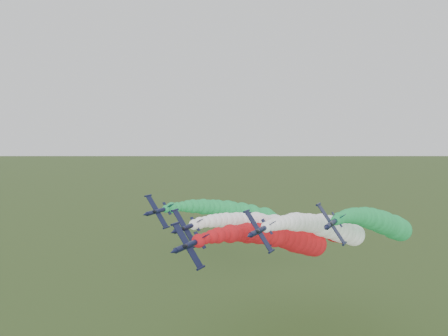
{
  "coord_description": "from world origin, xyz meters",
  "views": [
    {
      "loc": [
        32.55,
        -68.79,
        57.54
      ],
      "look_at": [
        -7.77,
        7.28,
        50.2
      ],
      "focal_mm": 35.0,
      "sensor_mm": 36.0,
      "label": 1
    }
  ],
  "objects_px": {
    "jet_outer_right": "(382,223)",
    "jet_trail": "(323,228)",
    "jet_lead": "(288,239)",
    "jet_inner_left": "(273,227)",
    "jet_inner_right": "(331,228)",
    "jet_outer_left": "(243,214)"
  },
  "relations": [
    {
      "from": "jet_inner_left",
      "to": "jet_trail",
      "type": "xyz_separation_m",
      "value": [
        10.28,
        13.47,
        -1.93
      ]
    },
    {
      "from": "jet_inner_right",
      "to": "jet_trail",
      "type": "height_order",
      "value": "jet_inner_right"
    },
    {
      "from": "jet_lead",
      "to": "jet_trail",
      "type": "bearing_deg",
      "value": 87.04
    },
    {
      "from": "jet_inner_right",
      "to": "jet_trail",
      "type": "xyz_separation_m",
      "value": [
        -6.29,
        15.69,
        -3.7
      ]
    },
    {
      "from": "jet_outer_left",
      "to": "jet_outer_right",
      "type": "relative_size",
      "value": 1.0
    },
    {
      "from": "jet_lead",
      "to": "jet_outer_left",
      "type": "xyz_separation_m",
      "value": [
        -20.71,
        18.65,
        1.01
      ]
    },
    {
      "from": "jet_lead",
      "to": "jet_trail",
      "type": "distance_m",
      "value": 27.0
    },
    {
      "from": "jet_inner_left",
      "to": "jet_inner_right",
      "type": "relative_size",
      "value": 1.0
    },
    {
      "from": "jet_outer_right",
      "to": "jet_trail",
      "type": "bearing_deg",
      "value": 156.43
    },
    {
      "from": "jet_inner_right",
      "to": "jet_trail",
      "type": "bearing_deg",
      "value": 111.85
    },
    {
      "from": "jet_lead",
      "to": "jet_inner_left",
      "type": "distance_m",
      "value": 16.07
    },
    {
      "from": "jet_outer_right",
      "to": "jet_trail",
      "type": "xyz_separation_m",
      "value": [
        -17.76,
        7.75,
        -4.69
      ]
    },
    {
      "from": "jet_inner_left",
      "to": "jet_lead",
      "type": "bearing_deg",
      "value": -56.39
    },
    {
      "from": "jet_inner_left",
      "to": "jet_trail",
      "type": "distance_m",
      "value": 17.05
    },
    {
      "from": "jet_inner_left",
      "to": "jet_inner_right",
      "type": "xyz_separation_m",
      "value": [
        16.57,
        -2.22,
        1.76
      ]
    },
    {
      "from": "jet_trail",
      "to": "jet_inner_left",
      "type": "bearing_deg",
      "value": -127.35
    },
    {
      "from": "jet_outer_left",
      "to": "jet_trail",
      "type": "distance_m",
      "value": 23.84
    },
    {
      "from": "jet_outer_left",
      "to": "jet_inner_left",
      "type": "bearing_deg",
      "value": -24.07
    },
    {
      "from": "jet_lead",
      "to": "jet_trail",
      "type": "relative_size",
      "value": 1.0
    },
    {
      "from": "jet_inner_left",
      "to": "jet_outer_right",
      "type": "bearing_deg",
      "value": 11.54
    },
    {
      "from": "jet_lead",
      "to": "jet_inner_right",
      "type": "bearing_deg",
      "value": 55.47
    },
    {
      "from": "jet_inner_left",
      "to": "jet_trail",
      "type": "relative_size",
      "value": 1.0
    }
  ]
}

